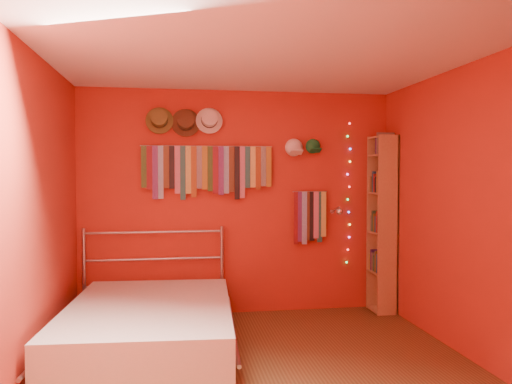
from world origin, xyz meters
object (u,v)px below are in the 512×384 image
tie_rack (207,168)px  bookshelf (385,222)px  bed (150,326)px  reading_lamp (338,211)px

tie_rack → bookshelf: bearing=-4.4°
bookshelf → bed: (-2.58, -0.92, -0.79)m
reading_lamp → bookshelf: (0.57, 0.03, -0.14)m
bookshelf → bed: 2.85m
reading_lamp → bookshelf: bearing=3.3°
reading_lamp → bookshelf: 0.58m
tie_rack → reading_lamp: bearing=-7.4°
tie_rack → reading_lamp: 1.53m
reading_lamp → bookshelf: size_ratio=0.16×
tie_rack → reading_lamp: size_ratio=4.41×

